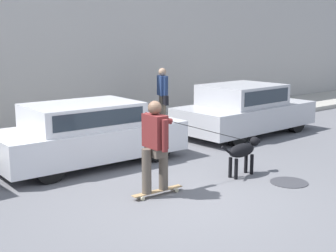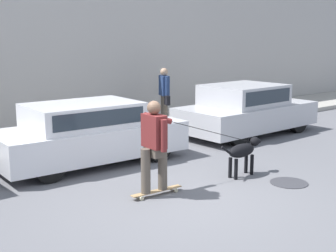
{
  "view_description": "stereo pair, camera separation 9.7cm",
  "coord_description": "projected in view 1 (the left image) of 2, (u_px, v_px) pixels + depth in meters",
  "views": [
    {
      "loc": [
        -4.88,
        -5.69,
        2.71
      ],
      "look_at": [
        0.76,
        1.29,
        0.95
      ],
      "focal_mm": 50.0,
      "sensor_mm": 36.0,
      "label": 1
    },
    {
      "loc": [
        -4.8,
        -5.75,
        2.71
      ],
      "look_at": [
        0.76,
        1.29,
        0.95
      ],
      "focal_mm": 50.0,
      "sensor_mm": 36.0,
      "label": 2
    }
  ],
  "objects": [
    {
      "name": "ground_plane",
      "position": [
        181.0,
        198.0,
        7.87
      ],
      "size": [
        36.0,
        36.0,
        0.0
      ],
      "primitive_type": "plane",
      "color": "slate"
    },
    {
      "name": "back_wall",
      "position": [
        22.0,
        45.0,
        12.37
      ],
      "size": [
        32.0,
        0.3,
        4.85
      ],
      "color": "#B2ADA8",
      "rests_on": "ground_plane"
    },
    {
      "name": "skateboarder",
      "position": [
        156.0,
        143.0,
        7.82
      ],
      "size": [
        2.85,
        0.66,
        1.64
      ],
      "rotation": [
        0.0,
        0.0,
        -0.04
      ],
      "color": "beige",
      "rests_on": "ground_plane"
    },
    {
      "name": "parked_car_2",
      "position": [
        244.0,
        110.0,
        12.85
      ],
      "size": [
        4.12,
        1.99,
        1.38
      ],
      "rotation": [
        0.0,
        0.0,
        0.04
      ],
      "color": "black",
      "rests_on": "ground_plane"
    },
    {
      "name": "parked_car_1",
      "position": [
        88.0,
        134.0,
        9.85
      ],
      "size": [
        4.04,
        1.77,
        1.32
      ],
      "rotation": [
        0.0,
        0.0,
        -0.02
      ],
      "color": "black",
      "rests_on": "ground_plane"
    },
    {
      "name": "manhole_cover",
      "position": [
        289.0,
        182.0,
        8.69
      ],
      "size": [
        0.7,
        0.7,
        0.01
      ],
      "color": "#38383D",
      "rests_on": "ground_plane"
    },
    {
      "name": "pedestrian_with_bag",
      "position": [
        163.0,
        92.0,
        13.79
      ],
      "size": [
        0.36,
        0.7,
        1.6
      ],
      "rotation": [
        0.0,
        0.0,
        2.79
      ],
      "color": "brown",
      "rests_on": "sidewalk_curb"
    },
    {
      "name": "dog",
      "position": [
        243.0,
        151.0,
        9.06
      ],
      "size": [
        1.12,
        0.3,
        0.72
      ],
      "rotation": [
        0.0,
        0.0,
        0.06
      ],
      "color": "black",
      "rests_on": "ground_plane"
    },
    {
      "name": "sidewalk_curb",
      "position": [
        50.0,
        141.0,
        11.74
      ],
      "size": [
        30.0,
        2.48,
        0.15
      ],
      "color": "#A39E93",
      "rests_on": "ground_plane"
    }
  ]
}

